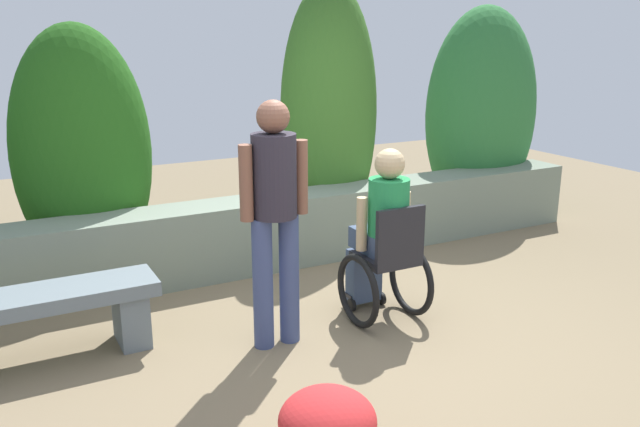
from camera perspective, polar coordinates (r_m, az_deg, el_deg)
The scene contains 6 objects.
ground_plane at distance 4.77m, azimuth 2.42°, elevation -11.06°, with size 13.85×13.85×0.00m, color #7B6A4E.
stone_retaining_wall at distance 6.07m, azimuth -5.69°, elevation -1.78°, with size 7.33×0.46×0.66m, color gray.
hedge_backdrop at distance 6.43m, azimuth -6.56°, elevation 6.88°, with size 7.41×1.13×2.63m.
stone_bench at distance 4.74m, azimuth -23.41°, elevation -8.17°, with size 1.57×0.42×0.49m.
person_in_wheelchair at distance 4.92m, azimuth 5.54°, elevation -2.40°, with size 0.53×0.66×1.33m.
person_standing_companion at distance 4.40m, azimuth -3.96°, elevation 0.47°, with size 0.49×0.30×1.71m.
Camera 1 is at (-2.17, -3.66, 2.15)m, focal length 36.80 mm.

